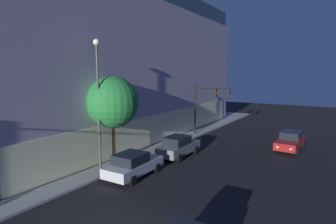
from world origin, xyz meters
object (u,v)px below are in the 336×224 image
object	(u,v)px
sidewalk_tree	(113,102)
car_red	(290,141)
street_lamp_sidewalk	(98,91)
modern_building	(73,66)
traffic_light_far_corner	(209,99)
car_silver	(133,164)
car_grey	(178,146)

from	to	relation	value
sidewalk_tree	car_red	world-z (taller)	sidewalk_tree
street_lamp_sidewalk	sidewalk_tree	bearing A→B (deg)	6.97
modern_building	sidewalk_tree	xyz separation A→B (m)	(-8.17, -14.42, -3.12)
traffic_light_far_corner	street_lamp_sidewalk	distance (m)	14.98
sidewalk_tree	car_silver	world-z (taller)	sidewalk_tree
modern_building	street_lamp_sidewalk	xyz separation A→B (m)	(-9.76, -14.62, -2.18)
traffic_light_far_corner	car_silver	xyz separation A→B (m)	(-14.21, -0.74, -3.34)
street_lamp_sidewalk	traffic_light_far_corner	bearing A→B (deg)	-6.85
car_silver	car_grey	world-z (taller)	car_grey
sidewalk_tree	car_grey	world-z (taller)	sidewalk_tree
traffic_light_far_corner	street_lamp_sidewalk	xyz separation A→B (m)	(-14.79, 1.78, 1.61)
modern_building	street_lamp_sidewalk	size ratio (longest dim) A/B	3.97
modern_building	street_lamp_sidewalk	distance (m)	17.71
car_silver	car_grey	bearing A→B (deg)	-3.33
street_lamp_sidewalk	car_grey	distance (m)	8.35
traffic_light_far_corner	car_grey	xyz separation A→B (m)	(-8.64, -1.07, -3.27)
modern_building	traffic_light_far_corner	world-z (taller)	modern_building
modern_building	car_red	world-z (taller)	modern_building
car_silver	modern_building	bearing A→B (deg)	61.82
sidewalk_tree	car_red	bearing A→B (deg)	-41.94
car_red	sidewalk_tree	bearing A→B (deg)	138.06
modern_building	car_silver	xyz separation A→B (m)	(-9.18, -17.13, -7.13)
sidewalk_tree	car_red	distance (m)	16.50
car_grey	sidewalk_tree	bearing A→B (deg)	146.33
sidewalk_tree	traffic_light_far_corner	bearing A→B (deg)	-8.49
car_silver	car_red	size ratio (longest dim) A/B	0.93
modern_building	traffic_light_far_corner	bearing A→B (deg)	-72.95
car_red	car_silver	bearing A→B (deg)	148.26
car_grey	car_red	size ratio (longest dim) A/B	0.93
traffic_light_far_corner	street_lamp_sidewalk	size ratio (longest dim) A/B	0.62
traffic_light_far_corner	car_red	xyz separation A→B (m)	(-1.29, -8.73, -3.30)
traffic_light_far_corner	sidewalk_tree	distance (m)	13.36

